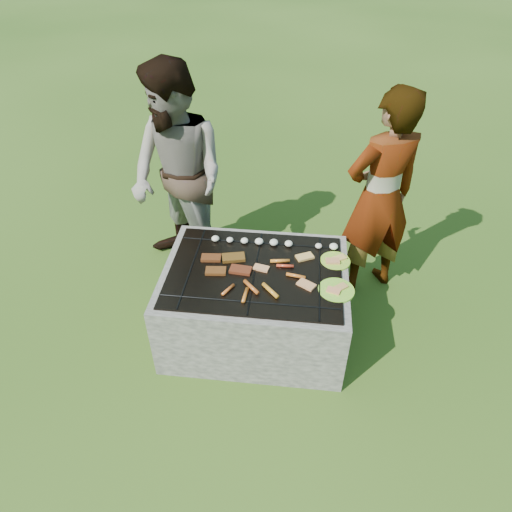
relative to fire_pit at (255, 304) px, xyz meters
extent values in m
plane|color=#264711|center=(0.00, 0.00, -0.28)|extent=(60.00, 60.00, 0.00)
cube|color=#A89F95|center=(0.00, 0.41, 0.02)|extent=(1.30, 0.18, 0.60)
cube|color=#A1998E|center=(0.00, -0.41, 0.02)|extent=(1.30, 0.18, 0.60)
cube|color=#A69E93|center=(-0.56, 0.00, 0.02)|extent=(0.18, 0.64, 0.60)
cube|color=gray|center=(0.56, 0.00, 0.02)|extent=(0.18, 0.64, 0.60)
cube|color=black|center=(0.00, 0.00, -0.04)|extent=(0.94, 0.64, 0.48)
sphere|color=#FF5914|center=(0.00, 0.00, 0.18)|extent=(0.10, 0.10, 0.10)
cube|color=black|center=(0.00, 0.00, 0.32)|extent=(1.20, 0.90, 0.01)
cylinder|color=black|center=(-0.45, 0.00, 0.33)|extent=(0.01, 0.88, 0.01)
cylinder|color=black|center=(0.00, 0.00, 0.33)|extent=(0.01, 0.88, 0.01)
cylinder|color=black|center=(0.45, 0.00, 0.33)|extent=(0.01, 0.88, 0.01)
cylinder|color=black|center=(0.00, -0.32, 0.33)|extent=(1.18, 0.01, 0.01)
cylinder|color=black|center=(0.00, 0.32, 0.33)|extent=(1.18, 0.01, 0.01)
ellipsoid|color=#EEEACA|center=(-0.34, 0.31, 0.35)|extent=(0.06, 0.06, 0.04)
ellipsoid|color=#EFE5CA|center=(-0.23, 0.31, 0.35)|extent=(0.05, 0.05, 0.04)
ellipsoid|color=white|center=(-0.12, 0.31, 0.35)|extent=(0.06, 0.06, 0.04)
ellipsoid|color=white|center=(-0.01, 0.31, 0.35)|extent=(0.06, 0.06, 0.04)
ellipsoid|color=beige|center=(0.10, 0.31, 0.35)|extent=(0.06, 0.06, 0.05)
ellipsoid|color=white|center=(0.22, 0.31, 0.35)|extent=(0.06, 0.06, 0.04)
ellipsoid|color=beige|center=(0.44, 0.31, 0.35)|extent=(0.05, 0.05, 0.04)
ellipsoid|color=#EFEACA|center=(0.55, 0.31, 0.35)|extent=(0.06, 0.06, 0.04)
cube|color=brown|center=(-0.33, 0.09, 0.34)|extent=(0.15, 0.09, 0.02)
cube|color=#8D5C19|center=(-0.17, 0.11, 0.34)|extent=(0.18, 0.13, 0.02)
cube|color=#964B1B|center=(-0.27, -0.05, 0.34)|extent=(0.15, 0.09, 0.02)
cube|color=maroon|center=(-0.10, -0.02, 0.34)|extent=(0.16, 0.10, 0.02)
cylinder|color=orange|center=(0.17, 0.11, 0.34)|extent=(0.14, 0.05, 0.03)
cylinder|color=#D84623|center=(0.21, 0.06, 0.34)|extent=(0.12, 0.03, 0.02)
cylinder|color=#BC6A1F|center=(0.29, -0.04, 0.34)|extent=(0.14, 0.05, 0.02)
cylinder|color=#C0551F|center=(0.00, -0.19, 0.34)|extent=(0.12, 0.13, 0.03)
cylinder|color=orange|center=(0.13, -0.21, 0.34)|extent=(0.13, 0.14, 0.03)
cylinder|color=#DC4824|center=(-0.15, -0.23, 0.34)|extent=(0.08, 0.11, 0.02)
cylinder|color=orange|center=(-0.03, -0.27, 0.34)|extent=(0.03, 0.13, 0.02)
cube|color=#F8B47E|center=(0.04, 0.02, 0.34)|extent=(0.12, 0.08, 0.01)
cube|color=#E3B974|center=(0.36, -0.12, 0.34)|extent=(0.14, 0.12, 0.02)
cube|color=tan|center=(0.34, 0.18, 0.34)|extent=(0.14, 0.12, 0.02)
cylinder|color=#E6F33A|center=(0.56, 0.17, 0.32)|extent=(0.27, 0.27, 0.01)
cube|color=tan|center=(0.54, 0.15, 0.34)|extent=(0.10, 0.07, 0.02)
cube|color=#D7C66E|center=(0.59, 0.19, 0.34)|extent=(0.11, 0.10, 0.02)
cylinder|color=#CEE336|center=(0.56, -0.14, 0.33)|extent=(0.25, 0.25, 0.02)
cube|color=tan|center=(0.54, -0.16, 0.34)|extent=(0.10, 0.08, 0.01)
cube|color=tan|center=(0.59, -0.12, 0.34)|extent=(0.10, 0.10, 0.01)
imported|color=#A59C8A|center=(0.88, 0.67, 0.58)|extent=(0.74, 0.65, 1.72)
imported|color=gray|center=(-0.70, 0.71, 0.62)|extent=(1.11, 1.08, 1.81)
camera|label=1|loc=(0.28, -2.42, 2.39)|focal=32.00mm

